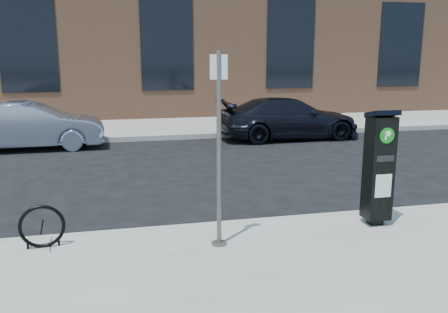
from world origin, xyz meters
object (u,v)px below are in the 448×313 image
object	(u,v)px
car_silver	(30,126)
car_dark	(289,118)
bike_rack	(42,227)
sign_pole	(219,152)
parking_kiosk	(379,166)

from	to	relation	value
car_silver	car_dark	bearing A→B (deg)	-91.08
bike_rack	car_dark	distance (m)	10.04
car_dark	sign_pole	bearing A→B (deg)	152.85
sign_pole	car_dark	distance (m)	9.20
car_silver	car_dark	distance (m)	7.68
sign_pole	car_silver	world-z (taller)	sign_pole
parking_kiosk	bike_rack	world-z (taller)	parking_kiosk
sign_pole	bike_rack	bearing A→B (deg)	166.90
parking_kiosk	bike_rack	size ratio (longest dim) A/B	2.93
car_silver	car_dark	xyz separation A→B (m)	(7.68, 0.00, -0.02)
parking_kiosk	car_dark	distance (m)	8.13
car_silver	car_dark	world-z (taller)	car_silver
car_silver	bike_rack	bearing A→B (deg)	-171.21
sign_pole	car_silver	size ratio (longest dim) A/B	0.63
parking_kiosk	sign_pole	bearing A→B (deg)	-173.24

